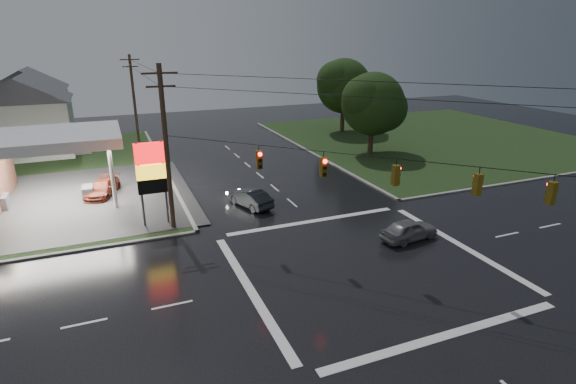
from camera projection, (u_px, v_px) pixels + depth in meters
name	position (u px, v px, depth m)	size (l,w,h in m)	color
ground	(365.00, 265.00, 26.08)	(120.00, 120.00, 0.00)	black
grass_ne	(433.00, 138.00, 58.02)	(36.00, 36.00, 0.08)	black
pylon_sign	(151.00, 170.00, 30.21)	(2.00, 0.35, 6.00)	#59595E
utility_pole_nw	(166.00, 147.00, 29.12)	(2.20, 0.32, 11.00)	#382619
utility_pole_n	(134.00, 98.00, 54.13)	(2.20, 0.32, 10.50)	#382619
traffic_signals	(372.00, 157.00, 23.92)	(26.87, 26.87, 1.47)	black
house_near	(26.00, 115.00, 48.68)	(11.05, 8.48, 8.60)	silver
house_far	(30.00, 101.00, 58.82)	(11.05, 8.48, 8.60)	silver
tree_ne_near	(374.00, 104.00, 48.49)	(7.99, 6.80, 8.98)	black
tree_ne_far	(345.00, 86.00, 59.85)	(8.46, 7.20, 9.80)	black
car_north	(250.00, 198.00, 34.73)	(1.48, 4.25, 1.40)	black
car_crossing	(409.00, 230.00, 29.11)	(1.61, 4.00, 1.36)	slate
car_pump	(102.00, 188.00, 37.08)	(1.85, 4.55, 1.32)	maroon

